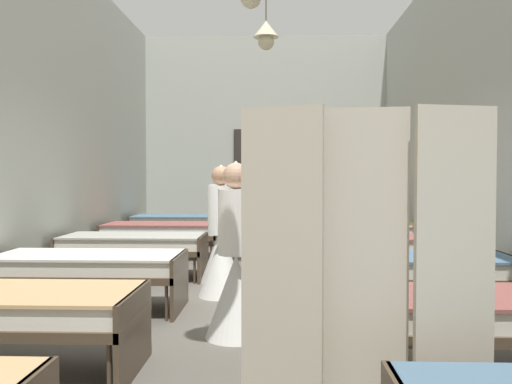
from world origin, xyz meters
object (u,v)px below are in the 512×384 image
bed_right_row_1 (486,315)px  nurse_far_aisle (221,249)px  bed_right_row_2 (418,269)px  bed_right_row_4 (362,232)px  bed_left_row_4 (161,231)px  nurse_near_aisle (236,275)px  bed_left_row_2 (88,267)px  bed_right_row_5 (348,223)px  bed_left_row_5 (180,222)px  bed_left_row_3 (134,245)px  nurse_mid_aisle (221,241)px  privacy_screen (367,280)px  bed_left_row_1 (0,310)px  bed_right_row_3 (383,246)px  patient_seated_primary (329,201)px  potted_plant (275,203)px

bed_right_row_1 → nurse_far_aisle: (-2.01, 2.40, 0.09)m
bed_right_row_2 → nurse_far_aisle: bearing=161.3°
bed_right_row_4 → nurse_far_aisle: (-2.01, -2.75, 0.09)m
bed_left_row_4 → nurse_near_aisle: (1.56, -4.28, 0.09)m
bed_right_row_1 → bed_left_row_4: same height
bed_left_row_2 → bed_right_row_4: size_ratio=1.00×
bed_right_row_1 → bed_right_row_2: 1.72m
bed_right_row_5 → nurse_far_aisle: nurse_far_aisle is taller
bed_left_row_5 → nurse_far_aisle: (1.28, -4.47, 0.09)m
bed_left_row_3 → nurse_near_aisle: 3.00m
bed_left_row_5 → nurse_near_aisle: bearing=-75.4°
bed_right_row_4 → bed_left_row_5: same height
nurse_mid_aisle → privacy_screen: bearing=-16.0°
nurse_far_aisle → bed_right_row_4: bearing=-145.4°
bed_left_row_3 → bed_right_row_5: (3.29, 3.43, 0.00)m
bed_left_row_1 → nurse_mid_aisle: 3.42m
bed_left_row_2 → bed_left_row_4: (0.00, 3.43, 0.00)m
bed_right_row_3 → nurse_mid_aisle: nurse_mid_aisle is taller
bed_left_row_1 → patient_seated_primary: 7.55m
nurse_far_aisle → bed_left_row_5: bearing=-93.2°
bed_right_row_1 → bed_right_row_2: same height
bed_right_row_3 → bed_right_row_4: size_ratio=1.00×
bed_right_row_1 → bed_right_row_3: same height
bed_left_row_3 → bed_right_row_4: size_ratio=1.00×
bed_right_row_1 → bed_left_row_4: 6.11m
bed_left_row_2 → bed_left_row_4: same height
bed_right_row_4 → potted_plant: potted_plant is taller
bed_right_row_4 → privacy_screen: 6.18m
bed_left_row_2 → bed_right_row_3: 3.71m
bed_left_row_1 → nurse_mid_aisle: bearing=69.7°
bed_left_row_3 → patient_seated_primary: bearing=50.0°
bed_left_row_2 → bed_left_row_5: same height
nurse_near_aisle → bed_left_row_1: bearing=-103.3°
nurse_near_aisle → privacy_screen: 2.00m
bed_right_row_1 → bed_left_row_3: (-3.29, 3.43, 0.00)m
bed_left_row_1 → bed_left_row_3: bearing=90.0°
bed_left_row_3 → bed_left_row_1: bearing=-90.0°
privacy_screen → potted_plant: bearing=97.3°
bed_left_row_2 → privacy_screen: bearing=-48.6°
bed_right_row_2 → privacy_screen: 2.85m
bed_left_row_1 → bed_right_row_5: same height
bed_left_row_2 → bed_left_row_3: size_ratio=1.00×
bed_right_row_1 → privacy_screen: (-0.95, -0.94, 0.41)m
bed_left_row_4 → patient_seated_primary: (2.94, 1.78, 0.43)m
bed_right_row_4 → patient_seated_primary: patient_seated_primary is taller
bed_right_row_4 → privacy_screen: size_ratio=1.12×
bed_right_row_3 → nurse_near_aisle: bearing=-124.1°
bed_left_row_1 → bed_left_row_2: size_ratio=1.00×
nurse_near_aisle → patient_seated_primary: bearing=124.6°
bed_left_row_2 → patient_seated_primary: patient_seated_primary is taller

